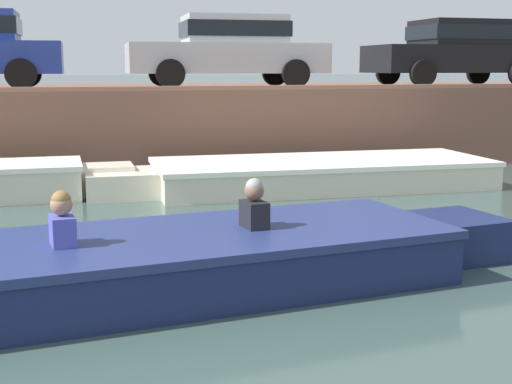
{
  "coord_description": "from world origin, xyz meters",
  "views": [
    {
      "loc": [
        -0.91,
        -1.01,
        2.07
      ],
      "look_at": [
        0.58,
        4.32,
        1.1
      ],
      "focal_mm": 50.0,
      "sensor_mm": 36.0,
      "label": 1
    }
  ],
  "objects_px": {
    "boat_moored_central_cream": "(306,174)",
    "car_right_inner_black": "(456,50)",
    "motorboat_passing": "(203,259)",
    "car_centre_silver": "(229,48)"
  },
  "relations": [
    {
      "from": "motorboat_passing",
      "to": "car_right_inner_black",
      "type": "height_order",
      "value": "car_right_inner_black"
    },
    {
      "from": "car_centre_silver",
      "to": "car_right_inner_black",
      "type": "bearing_deg",
      "value": 0.03
    },
    {
      "from": "car_centre_silver",
      "to": "motorboat_passing",
      "type": "bearing_deg",
      "value": -105.08
    },
    {
      "from": "car_centre_silver",
      "to": "car_right_inner_black",
      "type": "relative_size",
      "value": 1.06
    },
    {
      "from": "boat_moored_central_cream",
      "to": "car_centre_silver",
      "type": "bearing_deg",
      "value": 95.82
    },
    {
      "from": "boat_moored_central_cream",
      "to": "motorboat_passing",
      "type": "bearing_deg",
      "value": -119.2
    },
    {
      "from": "boat_moored_central_cream",
      "to": "car_centre_silver",
      "type": "height_order",
      "value": "car_centre_silver"
    },
    {
      "from": "boat_moored_central_cream",
      "to": "motorboat_passing",
      "type": "distance_m",
      "value": 5.85
    },
    {
      "from": "boat_moored_central_cream",
      "to": "car_right_inner_black",
      "type": "xyz_separation_m",
      "value": [
        5.21,
        3.98,
        2.25
      ]
    },
    {
      "from": "boat_moored_central_cream",
      "to": "car_right_inner_black",
      "type": "relative_size",
      "value": 1.69
    }
  ]
}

